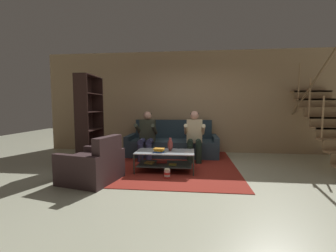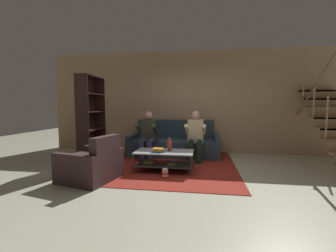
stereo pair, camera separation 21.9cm
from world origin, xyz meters
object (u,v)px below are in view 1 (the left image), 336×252
object	(u,v)px
bookshelf	(88,127)
popcorn_tub	(167,173)
armchair	(93,166)
vase	(170,145)
person_seated_left	(147,134)
coffee_table	(165,158)
book_stack	(159,150)
person_seated_right	(194,134)
couch	(172,144)

from	to	relation	value
bookshelf	popcorn_tub	size ratio (longest dim) A/B	10.47
armchair	popcorn_tub	xyz separation A→B (m)	(1.30, 0.29, -0.18)
vase	popcorn_tub	bearing A→B (deg)	-90.81
person_seated_left	coffee_table	bearing A→B (deg)	-59.29
person_seated_left	vase	bearing A→B (deg)	-53.09
coffee_table	armchair	xyz separation A→B (m)	(-1.20, -0.76, 0.00)
person_seated_left	book_stack	world-z (taller)	person_seated_left
armchair	person_seated_right	bearing A→B (deg)	43.36
person_seated_right	book_stack	size ratio (longest dim) A/B	5.28
person_seated_left	popcorn_tub	size ratio (longest dim) A/B	6.27
couch	vase	bearing A→B (deg)	-86.65
book_stack	popcorn_tub	world-z (taller)	book_stack
person_seated_right	coffee_table	world-z (taller)	person_seated_right
book_stack	bookshelf	world-z (taller)	bookshelf
armchair	bookshelf	bearing A→B (deg)	118.83
person_seated_right	coffee_table	distance (m)	1.20
couch	person_seated_right	size ratio (longest dim) A/B	1.98
couch	armchair	xyz separation A→B (m)	(-1.22, -2.29, -0.02)
person_seated_left	bookshelf	xyz separation A→B (m)	(-1.22, -0.65, 0.21)
person_seated_left	vase	distance (m)	1.13
person_seated_left	bookshelf	size ratio (longest dim) A/B	0.60
person_seated_left	armchair	xyz separation A→B (m)	(-0.63, -1.71, -0.38)
couch	person_seated_left	world-z (taller)	person_seated_left
bookshelf	couch	bearing A→B (deg)	34.00
bookshelf	popcorn_tub	distance (m)	2.18
vase	coffee_table	bearing A→B (deg)	-153.94
person_seated_right	book_stack	world-z (taller)	person_seated_right
person_seated_left	bookshelf	distance (m)	1.40
person_seated_right	book_stack	xyz separation A→B (m)	(-0.72, -1.06, -0.21)
vase	bookshelf	size ratio (longest dim) A/B	0.13
person_seated_left	vase	size ratio (longest dim) A/B	4.50
popcorn_tub	coffee_table	bearing A→B (deg)	102.31
coffee_table	vase	xyz separation A→B (m)	(0.11, 0.05, 0.27)
vase	armchair	xyz separation A→B (m)	(-1.31, -0.81, -0.27)
book_stack	bookshelf	bearing A→B (deg)	166.14
person_seated_right	person_seated_left	bearing A→B (deg)	-179.95
book_stack	couch	bearing A→B (deg)	85.58
person_seated_left	armchair	world-z (taller)	person_seated_left
couch	coffee_table	distance (m)	1.53
couch	popcorn_tub	world-z (taller)	couch
person_seated_left	coffee_table	size ratio (longest dim) A/B	1.02
vase	book_stack	world-z (taller)	vase
popcorn_tub	book_stack	bearing A→B (deg)	119.72
couch	coffee_table	bearing A→B (deg)	-90.87
armchair	popcorn_tub	world-z (taller)	armchair
person_seated_right	book_stack	bearing A→B (deg)	-123.96
coffee_table	vase	world-z (taller)	vase
couch	coffee_table	xyz separation A→B (m)	(-0.02, -1.53, -0.02)
vase	armchair	world-z (taller)	armchair
person_seated_left	popcorn_tub	distance (m)	1.67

